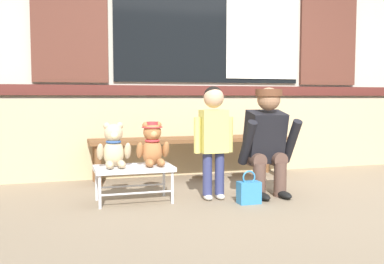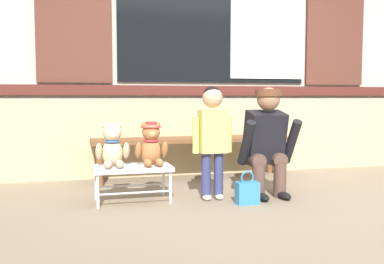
{
  "view_description": "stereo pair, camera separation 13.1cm",
  "coord_description": "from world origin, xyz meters",
  "px_view_note": "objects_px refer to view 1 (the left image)",
  "views": [
    {
      "loc": [
        -1.83,
        -3.38,
        0.86
      ],
      "look_at": [
        -0.66,
        0.44,
        0.55
      ],
      "focal_mm": 41.17,
      "sensor_mm": 36.0,
      "label": 1
    },
    {
      "loc": [
        -1.7,
        -3.42,
        0.86
      ],
      "look_at": [
        -0.66,
        0.44,
        0.55
      ],
      "focal_mm": 41.17,
      "sensor_mm": 36.0,
      "label": 2
    }
  ],
  "objects_px": {
    "child_standing": "(214,130)",
    "handbag_on_ground": "(249,192)",
    "wooden_bench_long": "(190,144)",
    "teddy_bear_plain": "(114,147)",
    "teddy_bear_with_hat": "(153,145)",
    "adult_crouching": "(267,141)",
    "small_display_bench": "(134,170)"
  },
  "relations": [
    {
      "from": "small_display_bench",
      "to": "child_standing",
      "type": "bearing_deg",
      "value": -8.18
    },
    {
      "from": "wooden_bench_long",
      "to": "teddy_bear_plain",
      "type": "height_order",
      "value": "teddy_bear_plain"
    },
    {
      "from": "handbag_on_ground",
      "to": "adult_crouching",
      "type": "bearing_deg",
      "value": 40.86
    },
    {
      "from": "wooden_bench_long",
      "to": "child_standing",
      "type": "height_order",
      "value": "child_standing"
    },
    {
      "from": "adult_crouching",
      "to": "handbag_on_ground",
      "type": "height_order",
      "value": "adult_crouching"
    },
    {
      "from": "wooden_bench_long",
      "to": "teddy_bear_plain",
      "type": "xyz_separation_m",
      "value": [
        -0.91,
        -0.87,
        0.09
      ]
    },
    {
      "from": "teddy_bear_with_hat",
      "to": "child_standing",
      "type": "distance_m",
      "value": 0.53
    },
    {
      "from": "teddy_bear_with_hat",
      "to": "child_standing",
      "type": "bearing_deg",
      "value": -10.96
    },
    {
      "from": "wooden_bench_long",
      "to": "adult_crouching",
      "type": "distance_m",
      "value": 1.05
    },
    {
      "from": "teddy_bear_with_hat",
      "to": "adult_crouching",
      "type": "xyz_separation_m",
      "value": [
        1.01,
        -0.08,
        0.01
      ]
    },
    {
      "from": "wooden_bench_long",
      "to": "teddy_bear_plain",
      "type": "bearing_deg",
      "value": -136.04
    },
    {
      "from": "teddy_bear_plain",
      "to": "adult_crouching",
      "type": "relative_size",
      "value": 0.38
    },
    {
      "from": "teddy_bear_plain",
      "to": "adult_crouching",
      "type": "distance_m",
      "value": 1.33
    },
    {
      "from": "small_display_bench",
      "to": "handbag_on_ground",
      "type": "distance_m",
      "value": 0.96
    },
    {
      "from": "small_display_bench",
      "to": "adult_crouching",
      "type": "height_order",
      "value": "adult_crouching"
    },
    {
      "from": "teddy_bear_plain",
      "to": "teddy_bear_with_hat",
      "type": "xyz_separation_m",
      "value": [
        0.32,
        0.0,
        0.01
      ]
    },
    {
      "from": "teddy_bear_plain",
      "to": "adult_crouching",
      "type": "xyz_separation_m",
      "value": [
        1.33,
        -0.08,
        0.02
      ]
    },
    {
      "from": "small_display_bench",
      "to": "teddy_bear_plain",
      "type": "relative_size",
      "value": 1.76
    },
    {
      "from": "wooden_bench_long",
      "to": "small_display_bench",
      "type": "distance_m",
      "value": 1.15
    },
    {
      "from": "wooden_bench_long",
      "to": "teddy_bear_with_hat",
      "type": "bearing_deg",
      "value": -123.86
    },
    {
      "from": "teddy_bear_plain",
      "to": "handbag_on_ground",
      "type": "relative_size",
      "value": 1.34
    },
    {
      "from": "child_standing",
      "to": "handbag_on_ground",
      "type": "xyz_separation_m",
      "value": [
        0.23,
        -0.23,
        -0.5
      ]
    },
    {
      "from": "small_display_bench",
      "to": "child_standing",
      "type": "relative_size",
      "value": 0.67
    },
    {
      "from": "wooden_bench_long",
      "to": "small_display_bench",
      "type": "relative_size",
      "value": 3.28
    },
    {
      "from": "teddy_bear_with_hat",
      "to": "child_standing",
      "type": "height_order",
      "value": "child_standing"
    },
    {
      "from": "wooden_bench_long",
      "to": "teddy_bear_with_hat",
      "type": "distance_m",
      "value": 1.05
    },
    {
      "from": "teddy_bear_with_hat",
      "to": "handbag_on_ground",
      "type": "relative_size",
      "value": 1.34
    },
    {
      "from": "teddy_bear_plain",
      "to": "handbag_on_ground",
      "type": "height_order",
      "value": "teddy_bear_plain"
    },
    {
      "from": "teddy_bear_plain",
      "to": "teddy_bear_with_hat",
      "type": "distance_m",
      "value": 0.32
    },
    {
      "from": "adult_crouching",
      "to": "handbag_on_ground",
      "type": "bearing_deg",
      "value": -139.14
    },
    {
      "from": "teddy_bear_with_hat",
      "to": "teddy_bear_plain",
      "type": "bearing_deg",
      "value": -179.87
    },
    {
      "from": "wooden_bench_long",
      "to": "child_standing",
      "type": "bearing_deg",
      "value": -94.84
    }
  ]
}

